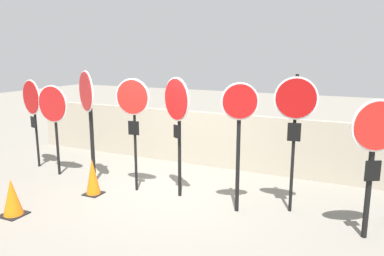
# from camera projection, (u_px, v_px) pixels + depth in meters

# --- Properties ---
(ground_plane) EXTENTS (40.00, 40.00, 0.00)m
(ground_plane) POSITION_uv_depth(u_px,v_px,m) (159.00, 193.00, 7.81)
(ground_plane) COLOR gray
(fence_back) EXTENTS (10.60, 0.12, 1.40)m
(fence_back) POSITION_uv_depth(u_px,v_px,m) (202.00, 139.00, 9.64)
(fence_back) COLOR #A89E89
(fence_back) RESTS_ON ground
(stop_sign_0) EXTENTS (0.84, 0.29, 2.23)m
(stop_sign_0) POSITION_uv_depth(u_px,v_px,m) (32.00, 103.00, 9.28)
(stop_sign_0) COLOR black
(stop_sign_0) RESTS_ON ground
(stop_sign_1) EXTENTS (0.87, 0.12, 2.15)m
(stop_sign_1) POSITION_uv_depth(u_px,v_px,m) (53.00, 109.00, 8.66)
(stop_sign_1) COLOR black
(stop_sign_1) RESTS_ON ground
(stop_sign_2) EXTENTS (0.77, 0.50, 2.51)m
(stop_sign_2) POSITION_uv_depth(u_px,v_px,m) (88.00, 105.00, 8.13)
(stop_sign_2) COLOR black
(stop_sign_2) RESTS_ON ground
(stop_sign_3) EXTENTS (0.75, 0.15, 2.38)m
(stop_sign_3) POSITION_uv_depth(u_px,v_px,m) (133.00, 107.00, 7.60)
(stop_sign_3) COLOR black
(stop_sign_3) RESTS_ON ground
(stop_sign_4) EXTENTS (0.75, 0.45, 2.42)m
(stop_sign_4) POSITION_uv_depth(u_px,v_px,m) (177.00, 111.00, 7.30)
(stop_sign_4) COLOR black
(stop_sign_4) RESTS_ON ground
(stop_sign_5) EXTENTS (0.61, 0.30, 2.39)m
(stop_sign_5) POSITION_uv_depth(u_px,v_px,m) (239.00, 120.00, 6.57)
(stop_sign_5) COLOR black
(stop_sign_5) RESTS_ON ground
(stop_sign_6) EXTENTS (0.75, 0.17, 2.52)m
(stop_sign_6) POSITION_uv_depth(u_px,v_px,m) (295.00, 112.00, 6.53)
(stop_sign_6) COLOR black
(stop_sign_6) RESTS_ON ground
(stop_sign_7) EXTENTS (0.71, 0.41, 2.22)m
(stop_sign_7) POSITION_uv_depth(u_px,v_px,m) (375.00, 145.00, 5.61)
(stop_sign_7) COLOR black
(stop_sign_7) RESTS_ON ground
(traffic_cone_0) EXTENTS (0.35, 0.35, 0.76)m
(traffic_cone_0) POSITION_uv_depth(u_px,v_px,m) (93.00, 177.00, 7.69)
(traffic_cone_0) COLOR black
(traffic_cone_0) RESTS_ON ground
(traffic_cone_1) EXTENTS (0.41, 0.41, 0.69)m
(traffic_cone_1) POSITION_uv_depth(u_px,v_px,m) (12.00, 197.00, 6.70)
(traffic_cone_1) COLOR black
(traffic_cone_1) RESTS_ON ground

